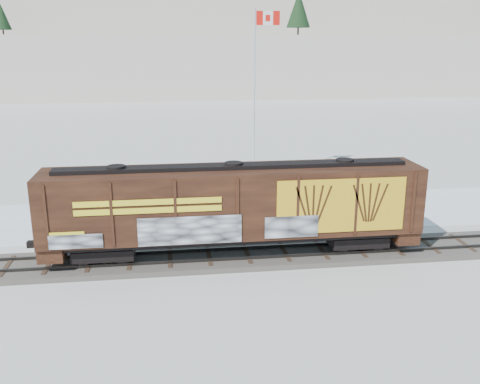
{
  "coord_description": "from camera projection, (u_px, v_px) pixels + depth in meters",
  "views": [
    {
      "loc": [
        -5.79,
        -25.65,
        11.02
      ],
      "look_at": [
        -1.98,
        3.0,
        2.8
      ],
      "focal_mm": 40.0,
      "sensor_mm": 36.0,
      "label": 1
    }
  ],
  "objects": [
    {
      "name": "ground",
      "position": [
        285.0,
        257.0,
        28.21
      ],
      "size": [
        500.0,
        500.0,
        0.0
      ],
      "primitive_type": "plane",
      "color": "white",
      "rests_on": "ground"
    },
    {
      "name": "car_dark",
      "position": [
        357.0,
        203.0,
        35.33
      ],
      "size": [
        4.7,
        2.76,
        1.28
      ],
      "primitive_type": "imported",
      "rotation": [
        0.0,
        0.0,
        1.8
      ],
      "color": "black",
      "rests_on": "parking_strip"
    },
    {
      "name": "parking_strip",
      "position": [
        261.0,
        213.0,
        35.35
      ],
      "size": [
        40.0,
        8.0,
        0.03
      ],
      "primitive_type": "cube",
      "color": "white",
      "rests_on": "ground"
    },
    {
      "name": "rail_track",
      "position": [
        285.0,
        254.0,
        28.17
      ],
      "size": [
        50.0,
        3.4,
        0.43
      ],
      "color": "#59544C",
      "rests_on": "ground"
    },
    {
      "name": "flagpole",
      "position": [
        255.0,
        121.0,
        40.87
      ],
      "size": [
        2.3,
        0.9,
        13.29
      ],
      "color": "silver",
      "rests_on": "ground"
    },
    {
      "name": "car_white",
      "position": [
        341.0,
        203.0,
        34.69
      ],
      "size": [
        5.19,
        3.6,
        1.62
      ],
      "primitive_type": "imported",
      "rotation": [
        0.0,
        0.0,
        2.0
      ],
      "color": "white",
      "rests_on": "parking_strip"
    },
    {
      "name": "hillside",
      "position": [
        186.0,
        29.0,
        157.56
      ],
      "size": [
        360.0,
        110.0,
        93.0
      ],
      "color": "white",
      "rests_on": "ground"
    },
    {
      "name": "car_silver",
      "position": [
        203.0,
        212.0,
        32.93
      ],
      "size": [
        5.14,
        3.08,
        1.64
      ],
      "primitive_type": "imported",
      "rotation": [
        0.0,
        0.0,
        1.32
      ],
      "color": "silver",
      "rests_on": "parking_strip"
    },
    {
      "name": "hopper_railcar",
      "position": [
        234.0,
        204.0,
        27.03
      ],
      "size": [
        19.04,
        3.06,
        4.66
      ],
      "color": "black",
      "rests_on": "rail_track"
    }
  ]
}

